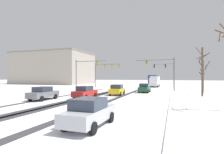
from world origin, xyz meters
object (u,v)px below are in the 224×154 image
at_px(traffic_signal_near_left, 84,69).
at_px(office_building_far_left_block, 53,68).
at_px(bus_oncoming, 154,79).
at_px(bare_tree_sidewalk_far, 203,75).
at_px(traffic_signal_far_right, 167,70).
at_px(car_yellow_cab_second, 117,90).
at_px(car_red_third, 85,92).
at_px(box_truck_delivery, 155,81).
at_px(bare_tree_sidewalk_mid, 203,70).
at_px(car_dark_green_lead, 144,88).
at_px(traffic_signal_near_right, 163,68).
at_px(car_silver_fifth, 90,112).
at_px(car_grey_fourth, 43,93).
at_px(traffic_signal_far_left, 105,69).

distance_m(traffic_signal_near_left, office_building_far_left_block, 40.31).
xyz_separation_m(bus_oncoming, bare_tree_sidewalk_far, (11.04, -23.53, 1.21)).
xyz_separation_m(traffic_signal_far_right, car_yellow_cab_second, (-6.73, -20.89, -3.79)).
bearing_deg(office_building_far_left_block, traffic_signal_near_left, -44.09).
distance_m(car_red_third, bare_tree_sidewalk_far, 21.98).
height_order(box_truck_delivery, bare_tree_sidewalk_mid, bare_tree_sidewalk_mid).
bearing_deg(car_dark_green_lead, traffic_signal_near_right, 45.68).
distance_m(traffic_signal_near_left, car_silver_fifth, 28.06).
bearing_deg(car_yellow_cab_second, traffic_signal_far_right, 72.13).
xyz_separation_m(box_truck_delivery, bare_tree_sidewalk_mid, (8.90, -22.62, 2.21)).
bearing_deg(box_truck_delivery, office_building_far_left_block, 166.10).
xyz_separation_m(traffic_signal_near_right, bus_oncoming, (-4.05, 23.88, -2.52)).
height_order(car_yellow_cab_second, bus_oncoming, bus_oncoming).
height_order(car_grey_fourth, office_building_far_left_block, office_building_far_left_block).
distance_m(car_yellow_cab_second, bare_tree_sidewalk_mid, 12.87).
height_order(traffic_signal_far_left, bare_tree_sidewalk_far, bare_tree_sidewalk_far).
bearing_deg(box_truck_delivery, car_yellow_cab_second, -97.84).
distance_m(car_grey_fourth, office_building_far_left_block, 54.26).
relative_size(traffic_signal_far_left, box_truck_delivery, 0.95).
distance_m(car_grey_fourth, box_truck_delivery, 34.99).
bearing_deg(car_silver_fifth, car_dark_green_lead, 90.96).
height_order(bus_oncoming, office_building_far_left_block, office_building_far_left_block).
distance_m(car_red_third, office_building_far_left_block, 54.29).
relative_size(car_dark_green_lead, car_silver_fifth, 0.99).
bearing_deg(car_yellow_cab_second, bus_oncoming, 85.98).
height_order(traffic_signal_far_left, car_grey_fourth, traffic_signal_far_left).
xyz_separation_m(traffic_signal_far_right, bare_tree_sidewalk_far, (6.61, -11.55, -1.40)).
xyz_separation_m(traffic_signal_near_left, box_truck_delivery, (12.82, 17.68, -2.84)).
height_order(traffic_signal_far_left, traffic_signal_near_left, same).
distance_m(car_yellow_cab_second, bus_oncoming, 32.97).
bearing_deg(traffic_signal_far_left, box_truck_delivery, 32.98).
bearing_deg(car_red_third, traffic_signal_far_left, 104.45).
height_order(car_grey_fourth, bus_oncoming, bus_oncoming).
distance_m(car_dark_green_lead, office_building_far_left_block, 51.21).
xyz_separation_m(bare_tree_sidewalk_mid, bare_tree_sidewalk_far, (1.03, 7.14, -0.63)).
distance_m(car_silver_fifth, bare_tree_sidewalk_mid, 21.59).
bearing_deg(traffic_signal_near_right, car_dark_green_lead, -134.32).
xyz_separation_m(car_silver_fifth, bare_tree_sidewalk_far, (9.59, 26.72, 2.39)).
distance_m(traffic_signal_far_right, car_red_third, 28.25).
bearing_deg(car_grey_fourth, traffic_signal_near_left, 99.47).
relative_size(traffic_signal_near_left, bus_oncoming, 0.62).
bearing_deg(car_grey_fourth, bare_tree_sidewalk_mid, 29.60).
bearing_deg(traffic_signal_near_left, car_dark_green_lead, -5.46).
relative_size(bare_tree_sidewalk_mid, bare_tree_sidewalk_far, 1.09).
xyz_separation_m(traffic_signal_far_left, car_dark_green_lead, (11.88, -11.16, -4.00)).
relative_size(car_grey_fourth, box_truck_delivery, 0.55).
bearing_deg(traffic_signal_near_right, traffic_signal_near_left, -173.30).
height_order(car_red_third, bare_tree_sidewalk_mid, bare_tree_sidewalk_mid).
bearing_deg(bus_oncoming, bare_tree_sidewalk_far, -64.87).
xyz_separation_m(traffic_signal_near_right, car_dark_green_lead, (-3.00, -3.07, -3.69)).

